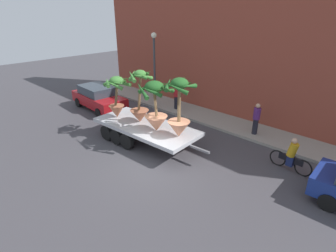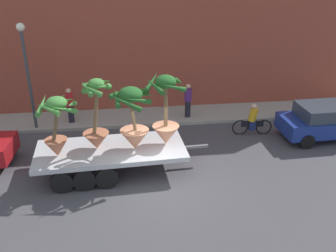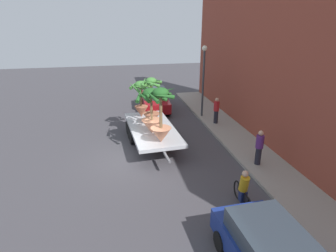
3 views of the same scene
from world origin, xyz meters
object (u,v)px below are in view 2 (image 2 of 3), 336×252
Objects in this scene: potted_palm_extra at (133,121)px; pedestrian_far_left at (188,100)px; potted_palm_front at (166,115)px; flatbed_trailer at (104,154)px; parked_car at (327,121)px; pedestrian_near_gate at (70,105)px; street_lamp at (26,64)px; potted_palm_middle at (96,121)px; potted_palm_rear at (57,126)px; cyclist at (253,121)px.

potted_palm_extra is 1.42× the size of pedestrian_far_left.
potted_palm_front reaches higher than potted_palm_extra.
potted_palm_extra is (-1.21, -0.26, -0.04)m from potted_palm_front.
parked_car is at bearing 10.23° from flatbed_trailer.
pedestrian_far_left is at bearing -0.41° from pedestrian_near_gate.
pedestrian_near_gate is at bearing 15.41° from street_lamp.
potted_palm_middle is at bearing -170.41° from parked_car.
potted_palm_middle is 0.56× the size of street_lamp.
potted_palm_front reaches higher than pedestrian_near_gate.
potted_palm_rear is (-1.53, -0.34, 1.41)m from flatbed_trailer.
cyclist is (6.80, 2.41, -1.43)m from potted_palm_middle.
pedestrian_near_gate reaches higher than parked_car.
potted_palm_middle is (1.33, 0.42, -0.07)m from potted_palm_rear.
potted_palm_extra is 0.57× the size of parked_car.
pedestrian_far_left reaches higher than flatbed_trailer.
street_lamp is (-5.68, 3.98, 1.07)m from potted_palm_front.
potted_palm_middle reaches higher than parked_car.
pedestrian_near_gate is 2.74m from street_lamp.
potted_palm_rear reaches higher than flatbed_trailer.
potted_palm_middle is at bearing -52.19° from street_lamp.
potted_palm_front is 4.80m from pedestrian_far_left.
parked_car is 13.55m from street_lamp.
pedestrian_far_left reaches higher than cyclist.
potted_palm_extra reaches higher than cyclist.
pedestrian_far_left reaches higher than parked_car.
potted_palm_middle is 1.12× the size of potted_palm_extra.
parked_car is 11.86m from pedestrian_near_gate.
potted_palm_front reaches higher than flatbed_trailer.
flatbed_trailer is 9.94m from parked_car.
potted_palm_middle reaches higher than flatbed_trailer.
potted_palm_front is 0.56× the size of street_lamp.
potted_palm_middle reaches higher than potted_palm_rear.
potted_palm_middle is 0.64× the size of parked_car.
pedestrian_near_gate is (-8.35, 2.08, 0.37)m from cyclist.
potted_palm_rear is 1.23× the size of cyclist.
pedestrian_near_gate and pedestrian_far_left have the same top height.
flatbed_trailer is 2.93× the size of potted_palm_rear.
cyclist is at bearing 19.48° from potted_palm_middle.
street_lamp is at bearing 112.02° from potted_palm_rear.
potted_palm_middle is at bearing -160.52° from cyclist.
pedestrian_far_left is 0.35× the size of street_lamp.
cyclist is (4.27, 2.34, -1.49)m from potted_palm_front.
potted_palm_rear is 2.67m from potted_palm_extra.
street_lamp is at bearing -164.59° from pedestrian_near_gate.
potted_palm_front is (2.34, 0.15, 1.40)m from flatbed_trailer.
parked_car is (8.65, 1.87, -1.30)m from potted_palm_extra.
potted_palm_rear is 1.32× the size of pedestrian_near_gate.
potted_palm_extra is at bearing -8.02° from potted_palm_middle.
potted_palm_rear reaches higher than pedestrian_far_left.
potted_palm_rear is 0.83× the size of potted_palm_middle.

